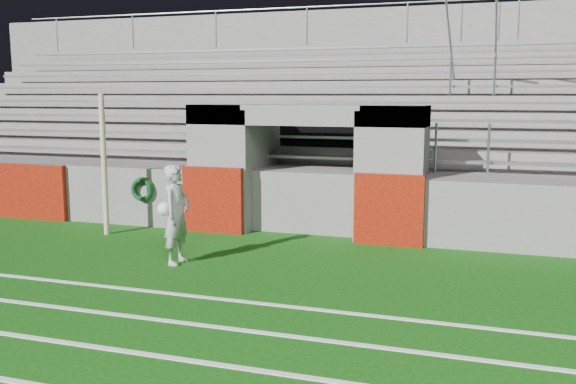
% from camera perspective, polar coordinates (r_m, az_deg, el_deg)
% --- Properties ---
extents(ground, '(90.00, 90.00, 0.00)m').
position_cam_1_polar(ground, '(9.97, -4.42, -7.70)').
color(ground, '#0F450B').
rests_on(ground, ground).
extents(field_post, '(0.11, 0.11, 2.82)m').
position_cam_1_polar(field_post, '(13.32, -16.04, 2.33)').
color(field_post, '#C2B490').
rests_on(field_post, ground).
extents(stadium_structure, '(26.00, 8.48, 5.42)m').
position_cam_1_polar(stadium_structure, '(17.23, 5.91, 4.27)').
color(stadium_structure, '#64615E').
rests_on(stadium_structure, ground).
extents(goalkeeper_with_ball, '(0.49, 0.62, 1.67)m').
position_cam_1_polar(goalkeeper_with_ball, '(10.80, -9.90, -1.97)').
color(goalkeeper_with_ball, '#A7ABB1').
rests_on(goalkeeper_with_ball, ground).
extents(hose_coil, '(0.52, 0.15, 0.52)m').
position_cam_1_polar(hose_coil, '(13.89, -12.82, 0.23)').
color(hose_coil, '#0E470E').
rests_on(hose_coil, ground).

